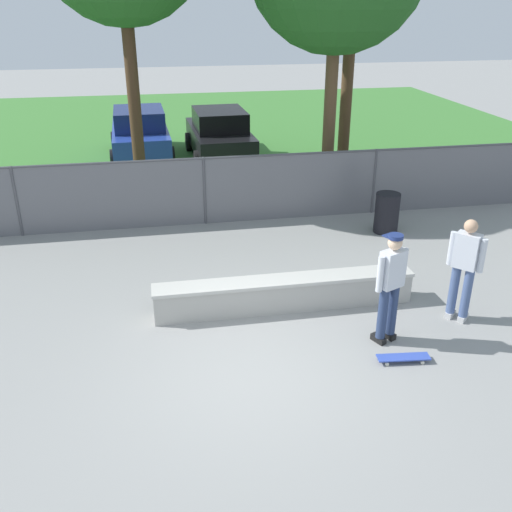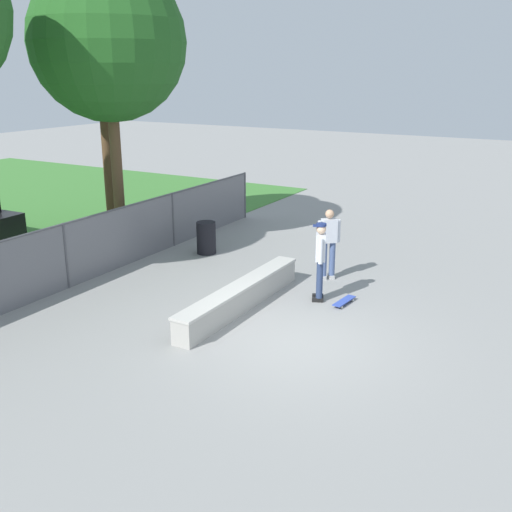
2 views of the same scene
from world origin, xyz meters
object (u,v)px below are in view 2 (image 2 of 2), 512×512
at_px(skateboard, 344,301).
at_px(trash_bin, 206,238).
at_px(concrete_ledge, 241,296).
at_px(tree_near_right, 108,43).
at_px(bystander, 329,241).
at_px(skateboarder, 320,258).
at_px(tree_mid, 98,29).

relative_size(skateboard, trash_bin, 0.87).
xyz_separation_m(concrete_ledge, tree_near_right, (2.47, 5.72, 5.55)).
bearing_deg(bystander, skateboarder, -164.28).
bearing_deg(trash_bin, skateboard, -109.16).
bearing_deg(concrete_ledge, skateboarder, -44.03).
height_order(concrete_ledge, trash_bin, trash_bin).
relative_size(skateboarder, bystander, 1.01).
distance_m(skateboarder, trash_bin, 4.75).
height_order(tree_near_right, tree_mid, tree_mid).
relative_size(tree_near_right, tree_mid, 0.99).
xyz_separation_m(tree_near_right, trash_bin, (0.66, -2.65, -5.37)).
xyz_separation_m(skateboarder, skateboard, (0.05, -0.61, -0.96)).
bearing_deg(trash_bin, bystander, -94.70).
bearing_deg(skateboard, skateboarder, 95.14).
xyz_separation_m(skateboarder, trash_bin, (1.78, 4.37, -0.56)).
height_order(tree_near_right, trash_bin, tree_near_right).
xyz_separation_m(skateboarder, tree_near_right, (1.12, 7.02, 4.81)).
xyz_separation_m(tree_near_right, tree_mid, (0.80, 1.09, 0.44)).
relative_size(skateboarder, skateboard, 2.25).
relative_size(tree_near_right, bystander, 4.41).
bearing_deg(concrete_ledge, skateboard, -53.70).
bearing_deg(tree_near_right, skateboard, -97.97).
bearing_deg(bystander, concrete_ledge, 162.34).
distance_m(skateboard, bystander, 1.97).
distance_m(tree_mid, bystander, 9.35).
bearing_deg(tree_near_right, bystander, -87.10).
relative_size(skateboard, bystander, 0.45).
bearing_deg(trash_bin, tree_mid, 87.87).
bearing_deg(tree_near_right, trash_bin, -76.02).
relative_size(skateboarder, tree_mid, 0.23).
bearing_deg(bystander, tree_mid, 86.55).
relative_size(concrete_ledge, bystander, 2.52).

